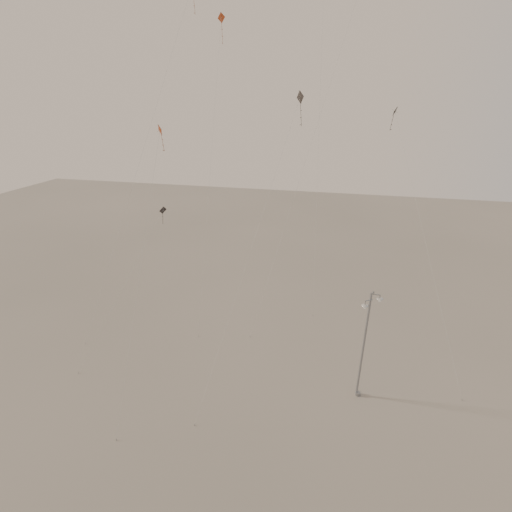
# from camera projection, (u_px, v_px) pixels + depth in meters

# --- Properties ---
(ground) EXTENTS (160.00, 160.00, 0.00)m
(ground) POSITION_uv_depth(u_px,v_px,m) (242.00, 418.00, 30.45)
(ground) COLOR gray
(ground) RESTS_ON ground
(street_lamp) EXTENTS (1.53, 0.84, 9.56)m
(street_lamp) POSITION_uv_depth(u_px,v_px,m) (365.00, 343.00, 30.93)
(street_lamp) COLOR #95999E
(street_lamp) RESTS_ON ground
(kite_0) EXTENTS (9.71, 10.72, 32.59)m
(kite_0) POSITION_uv_depth(u_px,v_px,m) (171.00, 58.00, 36.00)
(kite_0) COLOR maroon
(kite_0) RESTS_ON ground
(kite_1) EXTENTS (6.09, 9.70, 23.28)m
(kite_1) POSITION_uv_depth(u_px,v_px,m) (280.00, 163.00, 28.78)
(kite_1) COLOR black
(kite_1) RESTS_ON ground
(kite_2) EXTENTS (9.60, 8.96, 36.17)m
(kite_2) POSITION_uv_depth(u_px,v_px,m) (350.00, 21.00, 34.80)
(kite_2) COLOR #8D3817
(kite_2) RESTS_ON ground
(kite_3) EXTENTS (1.41, 9.05, 21.02)m
(kite_3) POSITION_uv_depth(u_px,v_px,m) (150.00, 201.00, 28.53)
(kite_3) COLOR maroon
(kite_3) RESTS_ON ground
(kite_4) EXTENTS (7.60, 7.33, 22.11)m
(kite_4) POSITION_uv_depth(u_px,v_px,m) (411.00, 182.00, 32.15)
(kite_4) COLOR black
(kite_4) RESTS_ON ground
(kite_5) EXTENTS (1.53, 6.55, 33.99)m
(kite_5) POSITION_uv_depth(u_px,v_px,m) (321.00, 79.00, 39.92)
(kite_5) COLOR #8D3817
(kite_5) RESTS_ON ground
(kite_6) EXTENTS (6.62, 6.66, 14.00)m
(kite_6) POSITION_uv_depth(u_px,v_px,m) (143.00, 248.00, 34.93)
(kite_6) COLOR black
(kite_6) RESTS_ON ground
(kite_7) EXTENTS (1.15, 8.85, 30.18)m
(kite_7) POSITION_uv_depth(u_px,v_px,m) (216.00, 90.00, 38.14)
(kite_7) COLOR maroon
(kite_7) RESTS_ON ground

